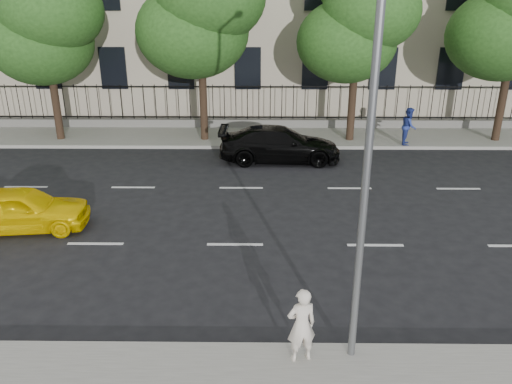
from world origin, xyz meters
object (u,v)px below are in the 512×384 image
street_light (366,90)px  yellow_taxi (21,209)px  black_sedan (280,144)px  woman_near (301,325)px

street_light → yellow_taxi: street_light is taller
street_light → yellow_taxi: bearing=149.9°
street_light → yellow_taxi: 11.28m
black_sedan → woman_near: size_ratio=3.33×
woman_near → street_light: bearing=-160.3°
street_light → black_sedan: 12.84m
yellow_taxi → black_sedan: 10.49m
yellow_taxi → black_sedan: black_sedan is taller
black_sedan → street_light: bearing=-174.8°
street_light → black_sedan: (-0.98, 12.02, -4.41)m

